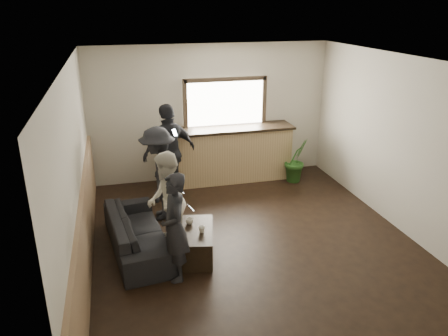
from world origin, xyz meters
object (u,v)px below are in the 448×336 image
object	(u,v)px
coffee_table	(195,242)
cup_b	(202,229)
potted_plant	(296,160)
person_d	(170,152)
sofa	(138,232)
bar_counter	(228,151)
person_c	(159,174)
cup_a	(189,221)
person_a	(175,228)
person_b	(167,202)

from	to	relation	value
coffee_table	cup_b	distance (m)	0.29
potted_plant	person_d	world-z (taller)	person_d
sofa	coffee_table	world-z (taller)	sofa
bar_counter	cup_b	bearing A→B (deg)	-111.97
bar_counter	cup_b	world-z (taller)	bar_counter
potted_plant	person_c	bearing A→B (deg)	-161.92
cup_a	person_d	size ratio (longest dim) A/B	0.06
potted_plant	person_a	distance (m)	4.10
person_a	person_b	xyz separation A→B (m)	(-0.00, 0.79, 0.01)
cup_a	person_b	distance (m)	0.45
person_c	person_d	size ratio (longest dim) A/B	0.89
person_b	person_d	size ratio (longest dim) A/B	0.83
bar_counter	potted_plant	xyz separation A→B (m)	(1.36, -0.44, -0.18)
person_a	person_d	bearing A→B (deg)	170.13
bar_counter	person_a	distance (m)	3.63
person_d	coffee_table	bearing A→B (deg)	69.03
cup_a	person_c	xyz separation A→B (m)	(-0.31, 1.18, 0.35)
person_b	person_c	distance (m)	1.07
cup_a	sofa	bearing A→B (deg)	166.25
person_d	potted_plant	bearing A→B (deg)	161.82
person_a	cup_b	bearing A→B (deg)	127.33
cup_a	person_d	distance (m)	2.00
person_b	cup_a	bearing A→B (deg)	75.01
cup_a	person_d	bearing A→B (deg)	90.48
bar_counter	person_c	xyz separation A→B (m)	(-1.60, -1.40, 0.18)
cup_b	person_c	xyz separation A→B (m)	(-0.44, 1.48, 0.35)
cup_b	person_c	size ratio (longest dim) A/B	0.06
coffee_table	potted_plant	size ratio (longest dim) A/B	1.03
person_c	sofa	bearing A→B (deg)	-17.53
coffee_table	person_d	size ratio (longest dim) A/B	0.52
person_a	potted_plant	bearing A→B (deg)	130.20
person_c	person_d	world-z (taller)	person_d
cup_a	bar_counter	bearing A→B (deg)	63.47
bar_counter	potted_plant	distance (m)	1.44
cup_a	person_d	xyz separation A→B (m)	(-0.02, 1.95, 0.45)
cup_a	person_c	distance (m)	1.27
coffee_table	person_d	xyz separation A→B (m)	(-0.06, 2.14, 0.71)
cup_a	person_c	bearing A→B (deg)	104.71
person_c	cup_b	bearing A→B (deg)	23.25
person_c	potted_plant	bearing A→B (deg)	114.86
bar_counter	cup_a	world-z (taller)	bar_counter
person_a	cup_a	bearing A→B (deg)	151.86
person_d	person_c	bearing A→B (deg)	46.53
sofa	cup_b	distance (m)	1.03
person_c	cup_a	bearing A→B (deg)	21.49
potted_plant	person_a	size ratio (longest dim) A/B	0.61
cup_b	potted_plant	distance (m)	3.51
cup_a	person_a	world-z (taller)	person_a
bar_counter	person_d	distance (m)	1.48
cup_b	potted_plant	size ratio (longest dim) A/B	0.11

